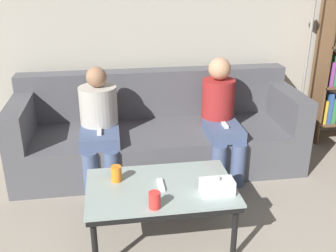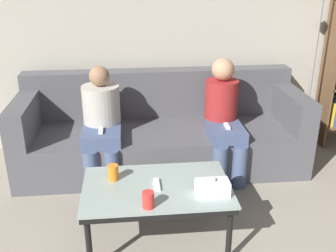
# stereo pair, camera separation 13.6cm
# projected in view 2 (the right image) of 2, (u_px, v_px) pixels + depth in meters

# --- Properties ---
(wall_back) EXTENTS (12.00, 0.06, 2.60)m
(wall_back) POSITION_uv_depth(u_px,v_px,m) (156.00, 23.00, 3.95)
(wall_back) COLOR #B7B2A3
(wall_back) RESTS_ON ground_plane
(couch) EXTENTS (2.68, 0.91, 0.88)m
(couch) POSITION_uv_depth(u_px,v_px,m) (161.00, 133.00, 3.86)
(couch) COLOR #515156
(couch) RESTS_ON ground_plane
(coffee_table) EXTENTS (1.01, 0.63, 0.45)m
(coffee_table) POSITION_uv_depth(u_px,v_px,m) (157.00, 191.00, 2.70)
(coffee_table) COLOR #8C9E99
(coffee_table) RESTS_ON ground_plane
(cup_near_left) EXTENTS (0.08, 0.08, 0.11)m
(cup_near_left) POSITION_uv_depth(u_px,v_px,m) (148.00, 200.00, 2.43)
(cup_near_left) COLOR red
(cup_near_left) RESTS_ON coffee_table
(cup_near_right) EXTENTS (0.07, 0.07, 0.11)m
(cup_near_right) POSITION_uv_depth(u_px,v_px,m) (113.00, 172.00, 2.74)
(cup_near_right) COLOR orange
(cup_near_right) RESTS_ON coffee_table
(tissue_box) EXTENTS (0.22, 0.12, 0.13)m
(tissue_box) POSITION_uv_depth(u_px,v_px,m) (212.00, 188.00, 2.56)
(tissue_box) COLOR white
(tissue_box) RESTS_ON coffee_table
(game_remote) EXTENTS (0.04, 0.15, 0.02)m
(game_remote) POSITION_uv_depth(u_px,v_px,m) (157.00, 185.00, 2.68)
(game_remote) COLOR white
(game_remote) RESTS_ON coffee_table
(standing_lamp) EXTENTS (0.31, 0.26, 1.86)m
(standing_lamp) POSITION_uv_depth(u_px,v_px,m) (318.00, 43.00, 3.82)
(standing_lamp) COLOR gray
(standing_lamp) RESTS_ON ground_plane
(seated_person_left_end) EXTENTS (0.34, 0.64, 1.03)m
(seated_person_left_end) POSITION_uv_depth(u_px,v_px,m) (102.00, 121.00, 3.51)
(seated_person_left_end) COLOR #47567A
(seated_person_left_end) RESTS_ON ground_plane
(seated_person_mid_left) EXTENTS (0.31, 0.65, 1.07)m
(seated_person_mid_left) POSITION_uv_depth(u_px,v_px,m) (223.00, 115.00, 3.60)
(seated_person_mid_left) COLOR #47567A
(seated_person_mid_left) RESTS_ON ground_plane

